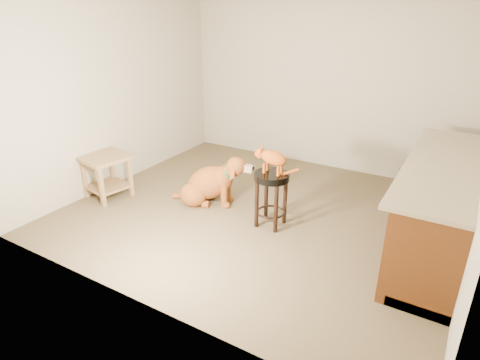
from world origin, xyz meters
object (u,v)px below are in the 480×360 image
Objects in this scene: wood_stool at (416,194)px; side_table at (106,170)px; padded_stool at (271,189)px; golden_retriever at (209,184)px; tabby_kitten at (271,158)px.

side_table is at bearing -158.98° from wood_stool.
padded_stool is 0.61× the size of golden_retriever.
wood_stool is 3.92m from side_table.
wood_stool reaches higher than golden_retriever.
wood_stool is at bearing 34.59° from padded_stool.
padded_stool is at bearing -145.41° from wood_stool.
side_table is (-2.24, -0.43, -0.09)m from padded_stool.
wood_stool reaches higher than padded_stool.
golden_retriever is at bearing 22.96° from side_table.
wood_stool is at bearing 21.02° from side_table.
padded_stool is 1.01× the size of side_table.
tabby_kitten is (0.94, -0.12, 0.57)m from golden_retriever.
side_table is at bearing -169.24° from padded_stool.
golden_retriever is (1.29, 0.55, -0.12)m from side_table.
tabby_kitten reaches higher than padded_stool.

